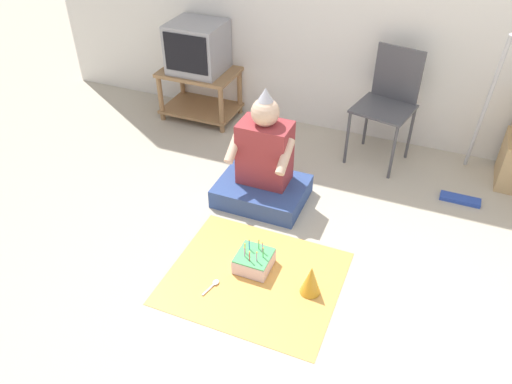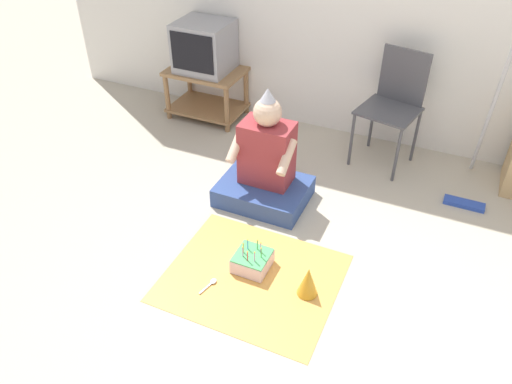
{
  "view_description": "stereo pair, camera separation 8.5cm",
  "coord_description": "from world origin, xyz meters",
  "px_view_note": "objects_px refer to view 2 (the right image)",
  "views": [
    {
      "loc": [
        0.37,
        -1.82,
        2.22
      ],
      "look_at": [
        -0.58,
        0.48,
        0.35
      ],
      "focal_mm": 35.0,
      "sensor_mm": 36.0,
      "label": 1
    },
    {
      "loc": [
        0.45,
        -1.78,
        2.22
      ],
      "look_at": [
        -0.58,
        0.48,
        0.35
      ],
      "focal_mm": 35.0,
      "sensor_mm": 36.0,
      "label": 2
    }
  ],
  "objects_px": {
    "folding_chair": "(394,100)",
    "party_hat_blue": "(308,281)",
    "birthday_cake": "(252,261)",
    "tv": "(204,46)",
    "person_seated": "(265,168)",
    "dust_mop": "(479,153)"
  },
  "relations": [
    {
      "from": "dust_mop",
      "to": "tv",
      "type": "bearing_deg",
      "value": 172.37
    },
    {
      "from": "folding_chair",
      "to": "person_seated",
      "type": "distance_m",
      "value": 1.14
    },
    {
      "from": "party_hat_blue",
      "to": "person_seated",
      "type": "bearing_deg",
      "value": 128.42
    },
    {
      "from": "folding_chair",
      "to": "birthday_cake",
      "type": "bearing_deg",
      "value": -106.35
    },
    {
      "from": "person_seated",
      "to": "tv",
      "type": "bearing_deg",
      "value": 136.13
    },
    {
      "from": "dust_mop",
      "to": "person_seated",
      "type": "distance_m",
      "value": 1.48
    },
    {
      "from": "dust_mop",
      "to": "party_hat_blue",
      "type": "distance_m",
      "value": 1.59
    },
    {
      "from": "tv",
      "to": "dust_mop",
      "type": "distance_m",
      "value": 2.36
    },
    {
      "from": "birthday_cake",
      "to": "party_hat_blue",
      "type": "distance_m",
      "value": 0.39
    },
    {
      "from": "folding_chair",
      "to": "dust_mop",
      "type": "distance_m",
      "value": 0.72
    },
    {
      "from": "tv",
      "to": "party_hat_blue",
      "type": "height_order",
      "value": "tv"
    },
    {
      "from": "tv",
      "to": "dust_mop",
      "type": "height_order",
      "value": "dust_mop"
    },
    {
      "from": "folding_chair",
      "to": "person_seated",
      "type": "bearing_deg",
      "value": -127.22
    },
    {
      "from": "party_hat_blue",
      "to": "dust_mop",
      "type": "bearing_deg",
      "value": 61.68
    },
    {
      "from": "person_seated",
      "to": "party_hat_blue",
      "type": "height_order",
      "value": "person_seated"
    },
    {
      "from": "birthday_cake",
      "to": "party_hat_blue",
      "type": "height_order",
      "value": "party_hat_blue"
    },
    {
      "from": "birthday_cake",
      "to": "tv",
      "type": "bearing_deg",
      "value": 126.29
    },
    {
      "from": "folding_chair",
      "to": "party_hat_blue",
      "type": "xyz_separation_m",
      "value": [
        -0.08,
        -1.63,
        -0.41
      ]
    },
    {
      "from": "folding_chair",
      "to": "party_hat_blue",
      "type": "distance_m",
      "value": 1.68
    },
    {
      "from": "tv",
      "to": "folding_chair",
      "type": "xyz_separation_m",
      "value": [
        1.66,
        -0.06,
        -0.14
      ]
    },
    {
      "from": "folding_chair",
      "to": "birthday_cake",
      "type": "height_order",
      "value": "folding_chair"
    },
    {
      "from": "tv",
      "to": "party_hat_blue",
      "type": "xyz_separation_m",
      "value": [
        1.57,
        -1.69,
        -0.55
      ]
    }
  ]
}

